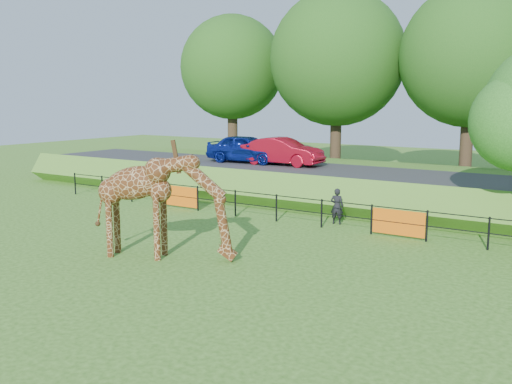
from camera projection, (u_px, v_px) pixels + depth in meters
ground at (186, 284)px, 15.09m from camera, size 90.00×90.00×0.00m
giraffe at (164, 206)px, 17.35m from camera, size 4.53×2.37×3.23m
perimeter_fence at (322, 213)px, 21.63m from camera, size 28.07×0.10×1.10m
embankment at (390, 186)px, 27.82m from camera, size 40.00×9.00×1.30m
road at (380, 175)px, 26.47m from camera, size 40.00×5.00×0.12m
car_blue at (247, 149)px, 30.76m from camera, size 4.54×2.09×1.51m
car_red at (282, 151)px, 29.61m from camera, size 4.35×1.59×1.42m
visitor at (337, 206)px, 22.19m from camera, size 0.56×0.42×1.42m
bg_tree_line at (470, 55)px, 31.13m from camera, size 37.30×8.80×11.82m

